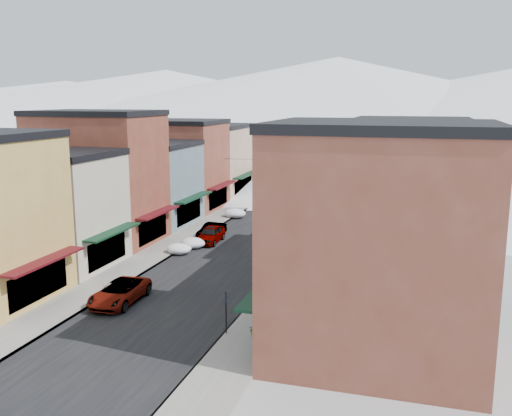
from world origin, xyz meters
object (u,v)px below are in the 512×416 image
Objects in this scene: car_silver_sedan at (211,234)px; streetlamp_near at (319,201)px; car_white_suv at (120,292)px; fire_hydrant at (270,284)px; trash_can at (295,247)px; car_dark_hatch at (211,230)px; car_green_sedan at (279,242)px.

streetlamp_near reaches higher than car_silver_sedan.
streetlamp_near is (8.70, 26.64, 2.10)m from car_white_suv.
trash_can is (-0.40, 10.09, 0.15)m from fire_hydrant.
trash_can is at bearing 59.00° from car_white_suv.
car_white_suv is 6.64× the size of fire_hydrant.
car_white_suv is at bearing -108.09° from streetlamp_near.
car_silver_sedan is 2.06m from car_dark_hatch.
fire_hydrant is 0.19× the size of streetlamp_near.
car_green_sedan reaches higher than car_dark_hatch.
car_white_suv is 1.15× the size of car_green_sedan.
fire_hydrant is at bearing -87.74° from trash_can.
car_green_sedan is at bearing -14.91° from car_dark_hatch.
streetlamp_near is (9.36, 7.67, 2.16)m from car_dark_hatch.
car_dark_hatch is at bearing 158.19° from trash_can.
car_white_suv is 17.66m from car_green_sedan.
car_green_sedan is at bearing 149.84° from trash_can.
car_silver_sedan is 1.09× the size of streetlamp_near.
car_dark_hatch is 12.29m from streetlamp_near.
car_silver_sedan reaches higher than car_white_suv.
car_dark_hatch is 8.14m from car_green_sedan.
car_green_sedan is (7.66, -2.76, 0.08)m from car_dark_hatch.
trash_can is at bearing -16.92° from car_dark_hatch.
car_green_sedan is 10.76m from streetlamp_near.
car_dark_hatch is at bearing 125.21° from fire_hydrant.
streetlamp_near is at bearing -92.12° from car_green_sedan.
car_green_sedan is 5.76× the size of fire_hydrant.
fire_hydrant is at bearing 107.87° from car_green_sedan.
car_dark_hatch reaches higher than fire_hydrant.
streetlamp_near is (8.70, 9.61, 2.06)m from car_silver_sedan.
car_white_suv reaches higher than car_dark_hatch.
car_dark_hatch is (-0.66, 1.95, -0.10)m from car_silver_sedan.
car_dark_hatch is 10.08m from trash_can.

